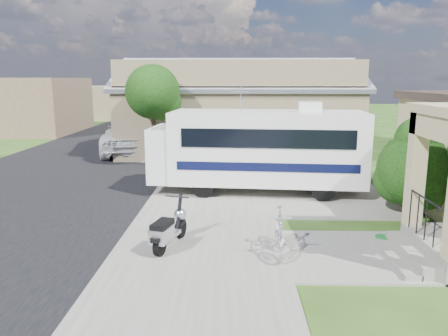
{
  "coord_description": "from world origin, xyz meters",
  "views": [
    {
      "loc": [
        -0.19,
        -10.38,
        3.94
      ],
      "look_at": [
        -0.5,
        2.5,
        1.3
      ],
      "focal_mm": 35.0,
      "sensor_mm": 36.0,
      "label": 1
    }
  ],
  "objects_px": {
    "bicycle": "(280,234)",
    "garden_hose": "(382,240)",
    "pickup_truck": "(130,137)",
    "van": "(147,122)",
    "shrub": "(417,166)",
    "motorhome": "(259,147)",
    "scooter": "(168,230)"
  },
  "relations": [
    {
      "from": "scooter",
      "to": "pickup_truck",
      "type": "bearing_deg",
      "value": 122.52
    },
    {
      "from": "shrub",
      "to": "pickup_truck",
      "type": "height_order",
      "value": "shrub"
    },
    {
      "from": "van",
      "to": "garden_hose",
      "type": "relative_size",
      "value": 18.38
    },
    {
      "from": "shrub",
      "to": "motorhome",
      "type": "bearing_deg",
      "value": 149.63
    },
    {
      "from": "scooter",
      "to": "bicycle",
      "type": "bearing_deg",
      "value": 10.54
    },
    {
      "from": "bicycle",
      "to": "garden_hose",
      "type": "relative_size",
      "value": 4.84
    },
    {
      "from": "shrub",
      "to": "garden_hose",
      "type": "height_order",
      "value": "shrub"
    },
    {
      "from": "shrub",
      "to": "pickup_truck",
      "type": "relative_size",
      "value": 0.48
    },
    {
      "from": "pickup_truck",
      "to": "scooter",
      "type": "bearing_deg",
      "value": 95.01
    },
    {
      "from": "scooter",
      "to": "shrub",
      "type": "bearing_deg",
      "value": 38.23
    },
    {
      "from": "shrub",
      "to": "scooter",
      "type": "xyz_separation_m",
      "value": [
        -6.77,
        -2.8,
        -0.98
      ]
    },
    {
      "from": "scooter",
      "to": "garden_hose",
      "type": "bearing_deg",
      "value": 21.79
    },
    {
      "from": "pickup_truck",
      "to": "garden_hose",
      "type": "distance_m",
      "value": 16.04
    },
    {
      "from": "motorhome",
      "to": "scooter",
      "type": "relative_size",
      "value": 4.39
    },
    {
      "from": "motorhome",
      "to": "van",
      "type": "relative_size",
      "value": 1.16
    },
    {
      "from": "motorhome",
      "to": "garden_hose",
      "type": "bearing_deg",
      "value": -55.64
    },
    {
      "from": "scooter",
      "to": "bicycle",
      "type": "relative_size",
      "value": 1.0
    },
    {
      "from": "motorhome",
      "to": "pickup_truck",
      "type": "xyz_separation_m",
      "value": [
        -6.5,
        8.25,
        -0.76
      ]
    },
    {
      "from": "scooter",
      "to": "garden_hose",
      "type": "relative_size",
      "value": 4.84
    },
    {
      "from": "van",
      "to": "garden_hose",
      "type": "height_order",
      "value": "van"
    },
    {
      "from": "scooter",
      "to": "pickup_truck",
      "type": "height_order",
      "value": "pickup_truck"
    },
    {
      "from": "pickup_truck",
      "to": "garden_hose",
      "type": "height_order",
      "value": "pickup_truck"
    },
    {
      "from": "shrub",
      "to": "bicycle",
      "type": "xyz_separation_m",
      "value": [
        -4.21,
        -3.04,
        -0.97
      ]
    },
    {
      "from": "pickup_truck",
      "to": "van",
      "type": "distance_m",
      "value": 7.34
    },
    {
      "from": "bicycle",
      "to": "pickup_truck",
      "type": "height_order",
      "value": "pickup_truck"
    },
    {
      "from": "scooter",
      "to": "van",
      "type": "height_order",
      "value": "van"
    },
    {
      "from": "bicycle",
      "to": "garden_hose",
      "type": "xyz_separation_m",
      "value": [
        2.58,
        0.78,
        -0.43
      ]
    },
    {
      "from": "garden_hose",
      "to": "pickup_truck",
      "type": "bearing_deg",
      "value": 125.29
    },
    {
      "from": "bicycle",
      "to": "van",
      "type": "relative_size",
      "value": 0.26
    },
    {
      "from": "van",
      "to": "garden_hose",
      "type": "xyz_separation_m",
      "value": [
        9.81,
        -20.39,
        -0.86
      ]
    },
    {
      "from": "van",
      "to": "garden_hose",
      "type": "distance_m",
      "value": 22.65
    },
    {
      "from": "scooter",
      "to": "pickup_truck",
      "type": "xyz_separation_m",
      "value": [
        -4.11,
        13.62,
        0.34
      ]
    }
  ]
}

